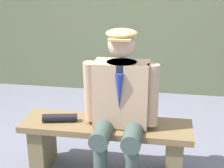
{
  "coord_description": "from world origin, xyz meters",
  "views": [
    {
      "loc": [
        -0.48,
        2.48,
        1.67
      ],
      "look_at": [
        -0.05,
        0.0,
        0.81
      ],
      "focal_mm": 53.29,
      "sensor_mm": 36.0,
      "label": 1
    }
  ],
  "objects": [
    {
      "name": "rolled_magazine",
      "position": [
        0.39,
        0.04,
        0.5
      ],
      "size": [
        0.3,
        0.13,
        0.07
      ],
      "primitive_type": "cylinder",
      "rotation": [
        0.0,
        1.57,
        0.21
      ],
      "color": "black",
      "rests_on": "bench"
    },
    {
      "name": "stadium_wall",
      "position": [
        0.0,
        -2.19,
        0.98
      ],
      "size": [
        12.0,
        0.24,
        1.97
      ],
      "primitive_type": "cube",
      "color": "#616B4B",
      "rests_on": "ground"
    },
    {
      "name": "seated_man",
      "position": [
        -0.13,
        0.07,
        0.69
      ],
      "size": [
        0.6,
        0.58,
        1.26
      ],
      "color": "tan",
      "rests_on": "ground"
    },
    {
      "name": "bench",
      "position": [
        0.0,
        0.0,
        0.31
      ],
      "size": [
        1.43,
        0.4,
        0.46
      ],
      "color": "olive",
      "rests_on": "ground"
    }
  ]
}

